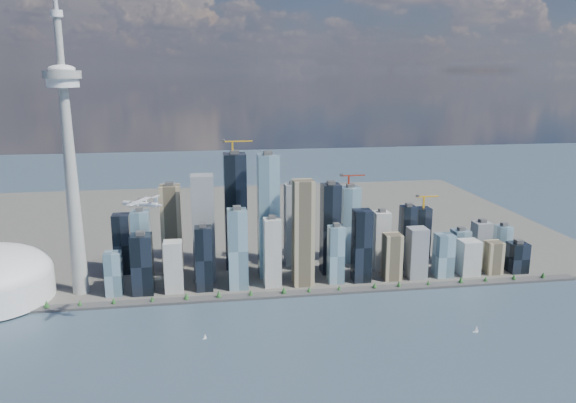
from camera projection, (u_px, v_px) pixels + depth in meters
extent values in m
plane|color=#324357|center=(289.00, 377.00, 676.89)|extent=(4000.00, 4000.00, 0.00)
cube|color=#383838|center=(265.00, 296.00, 916.99)|extent=(1100.00, 22.00, 4.00)
cube|color=#4C4C47|center=(244.00, 224.00, 1350.10)|extent=(1400.00, 900.00, 3.00)
cylinder|color=#3F2D1E|center=(12.00, 309.00, 857.97)|extent=(1.00, 1.00, 2.40)
cone|color=#1B4B1F|center=(12.00, 307.00, 857.15)|extent=(7.20, 7.20, 8.00)
cylinder|color=#3F2D1E|center=(71.00, 305.00, 870.92)|extent=(1.00, 1.00, 2.40)
cone|color=#1B4B1F|center=(71.00, 303.00, 870.10)|extent=(7.20, 7.20, 8.00)
cylinder|color=#3F2D1E|center=(129.00, 302.00, 883.88)|extent=(1.00, 1.00, 2.40)
cone|color=#1B4B1F|center=(129.00, 300.00, 883.06)|extent=(7.20, 7.20, 8.00)
cylinder|color=#3F2D1E|center=(185.00, 299.00, 896.83)|extent=(1.00, 1.00, 2.40)
cone|color=#1B4B1F|center=(184.00, 297.00, 896.01)|extent=(7.20, 7.20, 8.00)
cylinder|color=#3F2D1E|center=(239.00, 295.00, 909.79)|extent=(1.00, 1.00, 2.40)
cone|color=#1B4B1F|center=(239.00, 293.00, 908.97)|extent=(7.20, 7.20, 8.00)
cylinder|color=#3F2D1E|center=(291.00, 292.00, 922.74)|extent=(1.00, 1.00, 2.40)
cone|color=#1B4B1F|center=(291.00, 290.00, 921.92)|extent=(7.20, 7.20, 8.00)
cylinder|color=#3F2D1E|center=(343.00, 289.00, 935.70)|extent=(1.00, 1.00, 2.40)
cone|color=#1B4B1F|center=(343.00, 287.00, 934.88)|extent=(7.20, 7.20, 8.00)
cylinder|color=#3F2D1E|center=(392.00, 286.00, 948.65)|extent=(1.00, 1.00, 2.40)
cone|color=#1B4B1F|center=(393.00, 284.00, 947.83)|extent=(7.20, 7.20, 8.00)
cylinder|color=#3F2D1E|center=(441.00, 283.00, 961.61)|extent=(1.00, 1.00, 2.40)
cone|color=#1B4B1F|center=(441.00, 281.00, 960.79)|extent=(7.20, 7.20, 8.00)
cylinder|color=#3F2D1E|center=(488.00, 280.00, 974.56)|extent=(1.00, 1.00, 2.40)
cone|color=#1B4B1F|center=(488.00, 278.00, 973.74)|extent=(7.20, 7.20, 8.00)
cylinder|color=#3F2D1E|center=(534.00, 278.00, 987.52)|extent=(1.00, 1.00, 2.40)
cone|color=#1B4B1F|center=(534.00, 276.00, 986.70)|extent=(7.20, 7.20, 8.00)
cube|color=black|center=(140.00, 264.00, 914.00)|extent=(34.00, 34.00, 99.77)
cube|color=#678A9C|center=(143.00, 247.00, 959.02)|extent=(30.00, 30.00, 126.98)
cube|color=#B4B5B0|center=(172.00, 267.00, 923.03)|extent=(30.00, 30.00, 86.17)
cube|color=tan|center=(174.00, 228.00, 1015.80)|extent=(36.00, 36.00, 158.73)
cube|color=slate|center=(204.00, 228.00, 968.01)|extent=(38.00, 38.00, 185.94)
cube|color=black|center=(205.00, 258.00, 928.67)|extent=(28.00, 28.00, 108.84)
cube|color=#678A9C|center=(238.00, 249.00, 933.79)|extent=(32.00, 32.00, 136.05)
cube|color=black|center=(234.00, 211.00, 1026.05)|extent=(40.00, 40.00, 213.15)
cube|color=#678A9C|center=(267.00, 217.00, 980.84)|extent=(36.00, 36.00, 217.68)
cube|color=#B4B5B0|center=(271.00, 253.00, 944.08)|extent=(28.00, 28.00, 117.91)
cube|color=tan|center=(303.00, 233.00, 945.08)|extent=(34.00, 34.00, 181.40)
cube|color=slate|center=(293.00, 224.00, 1049.20)|extent=(30.00, 30.00, 154.19)
cube|color=black|center=(328.00, 229.00, 1003.47)|extent=(32.00, 32.00, 163.26)
cube|color=#678A9C|center=(335.00, 255.00, 962.59)|extent=(26.00, 26.00, 99.77)
cube|color=black|center=(363.00, 246.00, 966.96)|extent=(30.00, 30.00, 126.98)
cube|color=#678A9C|center=(348.00, 224.00, 1065.93)|extent=(34.00, 34.00, 145.12)
cube|color=#B4B5B0|center=(382.00, 241.00, 1024.61)|extent=(28.00, 28.00, 108.84)
cube|color=tan|center=(390.00, 257.00, 979.60)|extent=(30.00, 30.00, 81.63)
cube|color=slate|center=(418.00, 253.00, 986.04)|extent=(32.00, 32.00, 90.70)
cube|color=black|center=(408.00, 237.00, 1031.05)|extent=(26.00, 26.00, 117.91)
cube|color=#678A9C|center=(444.00, 255.00, 995.06)|extent=(30.00, 30.00, 77.10)
cube|color=black|center=(422.00, 233.00, 1093.52)|extent=(28.00, 28.00, 99.77)
cube|color=#678A9C|center=(458.00, 248.00, 1051.68)|extent=(30.00, 30.00, 68.03)
cube|color=#B4B5B0|center=(470.00, 257.00, 1004.08)|extent=(34.00, 34.00, 63.49)
cube|color=tan|center=(494.00, 257.00, 1011.33)|extent=(28.00, 28.00, 58.96)
cube|color=slate|center=(481.00, 243.00, 1056.86)|extent=(30.00, 30.00, 81.63)
cube|color=black|center=(517.00, 257.00, 1018.57)|extent=(32.00, 32.00, 54.42)
cube|color=#678A9C|center=(503.00, 244.00, 1064.62)|extent=(26.00, 26.00, 72.56)
cube|color=black|center=(123.00, 244.00, 1008.03)|extent=(30.00, 30.00, 108.84)
cube|color=#678A9C|center=(116.00, 274.00, 911.12)|extent=(26.00, 26.00, 72.56)
cube|color=gold|center=(233.00, 148.00, 999.30)|extent=(3.00, 3.00, 22.00)
cube|color=gold|center=(237.00, 141.00, 998.03)|extent=(55.00, 2.20, 2.20)
cube|color=#383838|center=(223.00, 140.00, 993.87)|extent=(6.00, 4.00, 4.00)
cube|color=#9D2D16|center=(349.00, 181.00, 1046.92)|extent=(3.00, 3.00, 22.00)
cube|color=#9D2D16|center=(353.00, 175.00, 1045.49)|extent=(48.00, 2.20, 2.20)
cube|color=#383838|center=(341.00, 175.00, 1041.80)|extent=(6.00, 4.00, 4.00)
cube|color=gold|center=(424.00, 202.00, 1079.66)|extent=(3.00, 3.00, 22.00)
cube|color=gold|center=(427.00, 196.00, 1078.16)|extent=(45.00, 2.20, 2.20)
cube|color=#383838|center=(417.00, 196.00, 1074.68)|extent=(6.00, 4.00, 4.00)
cone|color=gray|center=(73.00, 192.00, 890.97)|extent=(26.00, 26.00, 340.00)
cylinder|color=white|center=(63.00, 83.00, 852.28)|extent=(48.00, 48.00, 14.00)
cylinder|color=gray|center=(62.00, 75.00, 849.55)|extent=(56.00, 56.00, 12.00)
ellipsoid|color=white|center=(62.00, 69.00, 847.73)|extent=(40.00, 40.00, 14.00)
cylinder|color=gray|center=(59.00, 42.00, 838.62)|extent=(11.00, 11.00, 80.00)
cylinder|color=white|center=(57.00, 14.00, 829.52)|extent=(18.00, 18.00, 10.00)
cylinder|color=silver|center=(140.00, 204.00, 739.02)|extent=(47.04, 25.92, 6.03)
cone|color=silver|center=(123.00, 203.00, 745.78)|extent=(8.51, 8.23, 6.03)
cone|color=silver|center=(158.00, 205.00, 732.01)|extent=(11.08, 9.41, 6.03)
cube|color=silver|center=(139.00, 201.00, 738.79)|extent=(28.86, 51.10, 0.94)
cylinder|color=silver|center=(135.00, 204.00, 729.43)|extent=(10.83, 7.41, 3.39)
cylinder|color=silver|center=(143.00, 201.00, 748.85)|extent=(10.83, 7.41, 3.39)
cylinder|color=#3F3F3F|center=(131.00, 204.00, 730.93)|extent=(3.40, 6.97, 7.54)
cylinder|color=#3F3F3F|center=(139.00, 201.00, 750.35)|extent=(3.40, 6.97, 7.54)
cube|color=silver|center=(156.00, 200.00, 731.39)|extent=(5.11, 2.89, 10.36)
cube|color=silver|center=(156.00, 197.00, 730.19)|extent=(10.84, 17.14, 0.66)
cube|color=white|center=(205.00, 339.00, 772.94)|extent=(5.39, 2.22, 0.70)
cylinder|color=#999999|center=(204.00, 336.00, 772.02)|extent=(0.21, 0.21, 7.86)
cube|color=white|center=(475.00, 332.00, 792.87)|extent=(7.10, 3.65, 0.91)
cylinder|color=#999999|center=(476.00, 329.00, 791.68)|extent=(0.27, 0.27, 10.21)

